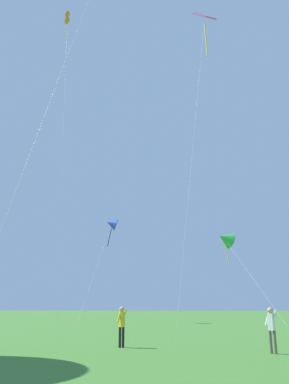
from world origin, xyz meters
name	(u,v)px	position (x,y,z in m)	size (l,w,h in m)	color
kite_pink_low	(205,28)	(2.77, 22.82, 20.92)	(3.08, 8.17, 22.84)	pink
kite_blue_delta	(112,224)	(-8.44, 44.87, 11.38)	(2.05, 10.02, 12.26)	blue
kite_orange_box	(67,21)	(-9.83, 29.14, 27.84)	(3.73, 8.17, 28.99)	orange
kite_green_small	(225,239)	(4.75, 41.78, 8.76)	(4.93, 11.84, 9.84)	green
person_foreground_watcher	(122,323)	(-1.72, 16.17, 1.02)	(0.43, 0.46, 1.70)	black
person_in_blue_jacket	(271,326)	(4.36, 14.49, 1.00)	(0.49, 0.37, 1.67)	#665B4C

